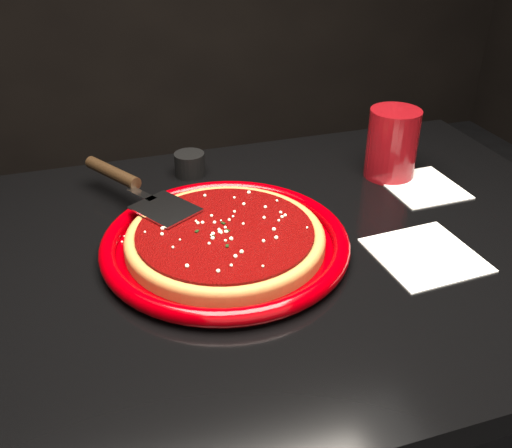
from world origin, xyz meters
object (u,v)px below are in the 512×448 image
(plate, at_px, (225,242))
(ramekin, at_px, (190,164))
(pizza_server, at_px, (138,187))
(cup, at_px, (392,144))
(table, at_px, (257,409))

(plate, bearing_deg, ramekin, 89.25)
(pizza_server, xyz_separation_m, ramekin, (0.11, 0.12, -0.03))
(pizza_server, bearing_deg, cup, -31.60)
(pizza_server, height_order, cup, cup)
(pizza_server, distance_m, cup, 0.49)
(table, relative_size, ramekin, 20.19)
(cup, bearing_deg, table, -152.94)
(pizza_server, height_order, ramekin, pizza_server)
(plate, bearing_deg, pizza_server, 123.78)
(table, xyz_separation_m, ramekin, (-0.05, 0.29, 0.40))
(plate, height_order, pizza_server, pizza_server)
(plate, bearing_deg, table, -8.51)
(cup, bearing_deg, plate, -157.12)
(table, xyz_separation_m, cup, (0.33, 0.17, 0.44))
(table, xyz_separation_m, pizza_server, (-0.16, 0.17, 0.42))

